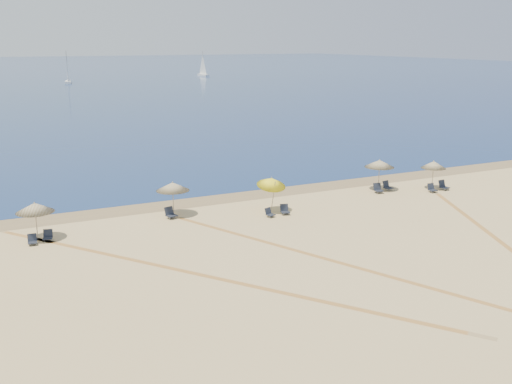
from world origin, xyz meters
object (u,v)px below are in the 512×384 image
Objects in this scene: umbrella_4 at (379,164)px; chair_7 at (387,186)px; umbrella_1 at (35,208)px; chair_6 at (378,189)px; chair_1 at (32,240)px; umbrella_5 at (434,165)px; chair_4 at (269,213)px; chair_2 at (48,236)px; chair_3 at (170,213)px; sailboat_1 at (203,68)px; chair_9 at (443,186)px; umbrella_2 at (173,187)px; chair_5 at (285,210)px; sailboat_0 at (68,73)px; chair_8 at (432,188)px; umbrella_3 at (272,182)px.

chair_7 is at bearing -34.87° from umbrella_4.
chair_6 is at bearing 0.66° from umbrella_1.
chair_1 is 25.01m from chair_6.
chair_7 is at bearing 161.41° from umbrella_5.
chair_1 reaches higher than chair_4.
chair_3 is (7.77, 1.17, 0.05)m from chair_2.
sailboat_1 is at bearing 66.19° from umbrella_1.
chair_2 is 0.92× the size of chair_9.
umbrella_2 is 3.09× the size of chair_5.
chair_1 is at bearing 157.88° from chair_4.
chair_5 is at bearing -23.77° from umbrella_2.
umbrella_5 is 28.75m from chair_2.
chair_5 is at bearing -81.87° from sailboat_0.
umbrella_5 is 0.29× the size of sailboat_1.
chair_2 is at bearing -173.14° from chair_5.
chair_2 is at bearing 179.90° from umbrella_5.
sailboat_0 is at bearing 95.90° from chair_2.
sailboat_1 reaches higher than chair_8.
chair_3 is 156.12m from sailboat_1.
chair_4 is 0.89× the size of chair_9.
sailboat_1 reaches higher than chair_5.
umbrella_2 is 2.89× the size of chair_6.
chair_9 is 0.09× the size of sailboat_0.
chair_1 is 133.54m from sailboat_0.
chair_3 is (-6.66, 1.49, -1.75)m from umbrella_3.
chair_6 is 1.02× the size of chair_9.
chair_4 is 1.20m from chair_5.
chair_4 is 0.08× the size of sailboat_0.
umbrella_4 reaches higher than chair_1.
chair_4 is at bearing -178.05° from chair_7.
umbrella_5 is at bearing 16.58° from chair_5.
chair_2 is (0.52, -0.44, -1.66)m from umbrella_1.
chair_6 is (16.32, -0.44, -0.00)m from chair_3.
umbrella_2 is 9.47m from chair_1.
chair_7 reaches higher than chair_1.
chair_2 is 0.09× the size of sailboat_0.
umbrella_4 is 17.01m from chair_3.
chair_8 is (12.97, 0.36, -0.00)m from chair_5.
chair_1 is 0.79× the size of chair_9.
chair_3 is (-16.92, -0.33, -1.75)m from umbrella_4.
umbrella_4 is at bearing -77.63° from sailboat_0.
sailboat_0 is (-4.21, 130.78, 2.24)m from chair_6.
umbrella_1 is 28.55m from chair_8.
sailboat_1 is (36.11, 147.66, 2.06)m from chair_8.
sailboat_1 reaches higher than umbrella_3.
umbrella_4 is 0.31× the size of sailboat_1.
chair_2 is at bearing -40.28° from umbrella_1.
umbrella_1 is at bearing 70.54° from chair_1.
sailboat_1 is (64.06, 146.78, 2.08)m from chair_2.
chair_3 is 1.26× the size of chair_8.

